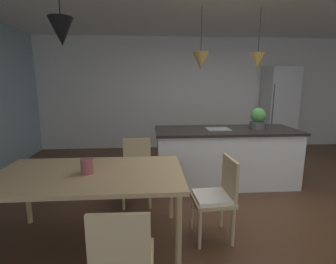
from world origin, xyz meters
TOP-DOWN VIEW (x-y plane):
  - ground_plane at (0.00, 0.00)m, footprint 10.00×8.40m
  - wall_back_kitchen at (0.00, 3.26)m, footprint 10.00×0.12m
  - dining_table at (-1.94, -0.60)m, footprint 1.82×1.01m
  - chair_near_right at (-1.54, -1.48)m, footprint 0.41×0.41m
  - chair_kitchen_end at (-0.66, -0.60)m, footprint 0.42×0.42m
  - chair_far_right at (-1.53, 0.27)m, footprint 0.40×0.40m
  - kitchen_island at (-0.15, 0.82)m, footprint 2.23×0.85m
  - refrigerator at (1.77, 2.86)m, footprint 0.70×0.67m
  - pendant_over_table at (-2.09, -0.66)m, footprint 0.21×0.21m
  - pendant_over_island_main at (-0.59, 0.82)m, footprint 0.25×0.25m
  - pendant_over_island_aux at (0.28, 0.82)m, footprint 0.22×0.22m
  - potted_plant_on_island at (0.35, 0.82)m, footprint 0.24×0.24m
  - vase_on_dining_table at (-1.96, -0.62)m, footprint 0.12×0.12m

SIDE VIEW (x-z plane):
  - ground_plane at x=0.00m, z-range -0.04..0.00m
  - kitchen_island at x=-0.15m, z-range 0.01..0.92m
  - chair_near_right at x=-1.54m, z-range 0.04..0.91m
  - chair_kitchen_end at x=-0.66m, z-range 0.04..0.91m
  - chair_far_right at x=-1.53m, z-range 0.04..0.91m
  - dining_table at x=-1.94m, z-range 0.31..1.07m
  - vase_on_dining_table at x=-1.96m, z-range 0.76..0.91m
  - refrigerator at x=1.77m, z-range 0.00..1.99m
  - potted_plant_on_island at x=0.35m, z-range 0.90..1.23m
  - wall_back_kitchen at x=0.00m, z-range 0.00..2.70m
  - pendant_over_island_main at x=-0.59m, z-range 1.50..2.38m
  - pendant_over_island_aux at x=0.28m, z-range 1.51..2.38m
  - pendant_over_table at x=-2.09m, z-range 1.66..2.43m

